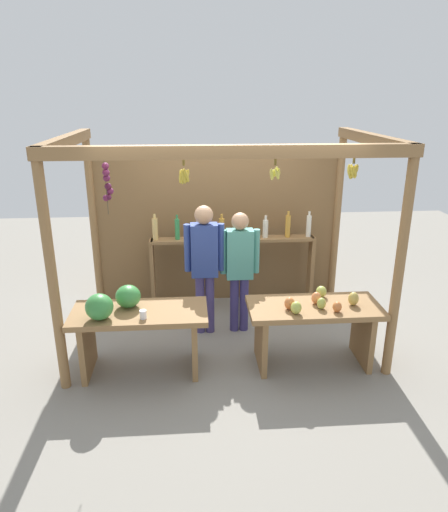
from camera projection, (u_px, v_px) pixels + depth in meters
The scene contains 7 objects.
ground_plane at pixel (223, 332), 5.90m from camera, with size 12.00×12.00×0.00m, color gray.
market_stall at pixel (220, 214), 5.90m from camera, with size 3.51×2.17×2.42m.
fruit_counter_left at pixel (133, 320), 4.89m from camera, with size 1.42×0.65×0.97m.
fruit_counter_right at pixel (314, 319), 5.05m from camera, with size 1.42×0.64×0.85m.
bottle_shelf_unit at pixel (232, 250), 6.36m from camera, with size 2.25×0.22×1.36m.
vendor_man at pixel (204, 259), 5.59m from camera, with size 0.48×0.22×1.63m.
vendor_woman at pixel (240, 262), 5.65m from camera, with size 0.48×0.21×1.53m.
Camera 1 is at (-0.37, -5.23, 2.86)m, focal length 32.73 mm.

